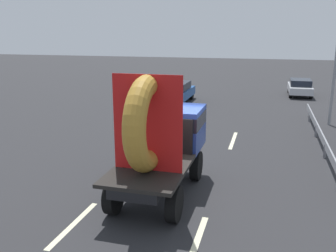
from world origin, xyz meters
The scene contains 9 objects.
ground_plane centered at (0.00, 0.00, 0.00)m, with size 120.00×120.00×0.00m, color #28282B.
flatbed_truck centered at (-0.21, -0.41, 1.78)m, with size 2.02×4.68×3.77m.
distant_sedan centered at (-3.43, 14.00, 0.77)m, with size 1.89×4.41×1.44m.
guardrail centered at (5.09, 5.73, 0.53)m, with size 0.10×12.53×0.71m.
lane_dash_left_near centered at (-1.82, -3.06, 0.00)m, with size 2.44×0.16×0.01m, color beige.
lane_dash_left_far centered at (-1.82, 5.23, 0.00)m, with size 2.28×0.16×0.01m, color beige.
lane_dash_right_near centered at (1.40, -3.04, 0.00)m, with size 2.47×0.16×0.01m, color beige.
lane_dash_right_far centered at (1.40, 5.65, 0.00)m, with size 2.78×0.16×0.01m, color beige.
oncoming_car centered at (5.16, 19.33, 0.68)m, with size 1.67×3.91×1.27m.
Camera 1 is at (2.78, -10.60, 4.80)m, focal length 39.13 mm.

